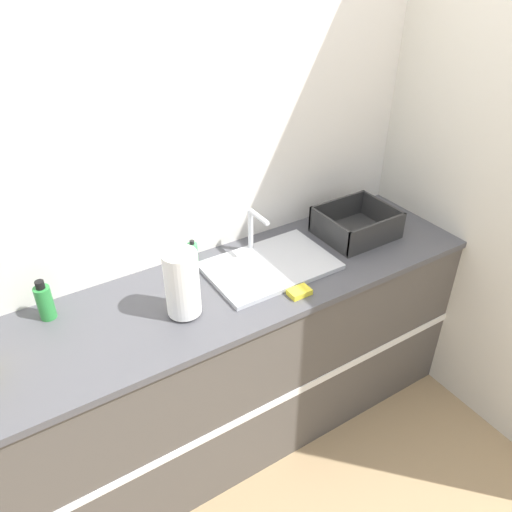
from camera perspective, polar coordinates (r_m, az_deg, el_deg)
The scene contains 10 objects.
ground_plane at distance 2.56m, azimuth 1.99°, elevation -22.65°, with size 12.00×12.00×0.00m, color tan.
wall_back at distance 2.13m, azimuth -6.63°, elevation 10.38°, with size 4.53×0.06×2.60m.
wall_right at distance 2.55m, azimuth 20.10°, elevation 12.56°, with size 0.06×2.58×2.60m.
counter_cabinet at distance 2.37m, azimuth -1.77°, elevation -11.64°, with size 2.16×0.60×0.89m.
sink at distance 2.16m, azimuth 1.55°, elevation -0.92°, with size 0.54×0.36×0.22m.
paper_towel_roll at distance 1.85m, azimuth -8.44°, elevation -3.18°, with size 0.13×0.13×0.27m.
dish_rack at distance 2.42m, azimuth 11.33°, elevation 3.38°, with size 0.34×0.29×0.13m.
bottle_green at distance 2.01m, azimuth -22.99°, elevation -4.83°, with size 0.06×0.06×0.17m.
soap_dispenser at distance 2.19m, azimuth -7.24°, elevation 0.34°, with size 0.04×0.04×0.11m.
sponge at distance 2.01m, azimuth 4.98°, elevation -4.13°, with size 0.09×0.06×0.02m.
Camera 1 is at (-0.83, -1.17, 2.12)m, focal length 35.00 mm.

